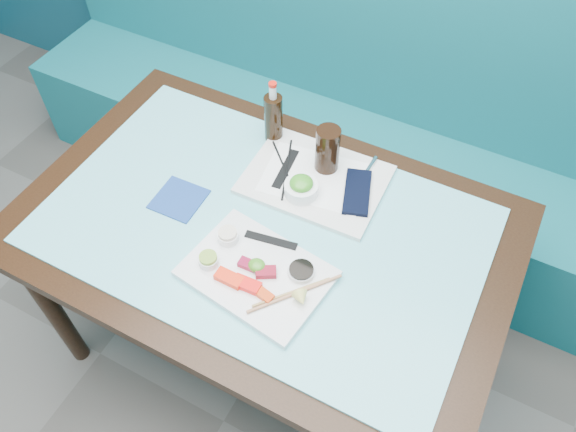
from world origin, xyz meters
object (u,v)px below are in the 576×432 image
at_px(cola_glass, 327,149).
at_px(seaweed_bowl, 301,189).
at_px(blue_napkin, 179,199).
at_px(booth_bench, 363,139).
at_px(serving_tray, 315,179).
at_px(sashimi_plate, 257,274).
at_px(cola_bottle_body, 274,119).
at_px(dining_table, 264,243).

bearing_deg(cola_glass, seaweed_bowl, -98.75).
bearing_deg(seaweed_bowl, blue_napkin, -150.70).
distance_m(booth_bench, serving_tray, 0.74).
bearing_deg(sashimi_plate, serving_tray, 99.42).
relative_size(cola_glass, cola_bottle_body, 0.91).
height_order(serving_tray, cola_glass, cola_glass).
bearing_deg(booth_bench, cola_glass, -82.89).
bearing_deg(seaweed_bowl, booth_bench, 94.16).
xyz_separation_m(dining_table, cola_bottle_body, (-0.14, 0.32, 0.17)).
distance_m(sashimi_plate, serving_tray, 0.37).
xyz_separation_m(serving_tray, blue_napkin, (-0.32, -0.25, -0.00)).
bearing_deg(cola_glass, booth_bench, 97.11).
relative_size(sashimi_plate, cola_bottle_body, 2.23).
relative_size(booth_bench, sashimi_plate, 8.19).
distance_m(cola_glass, blue_napkin, 0.46).
relative_size(booth_bench, cola_bottle_body, 18.28).
xyz_separation_m(dining_table, serving_tray, (0.06, 0.22, 0.10)).
relative_size(seaweed_bowl, blue_napkin, 0.72).
relative_size(dining_table, serving_tray, 3.42).
bearing_deg(blue_napkin, cola_glass, 42.57).
relative_size(serving_tray, blue_napkin, 2.98).
bearing_deg(serving_tray, booth_bench, 94.15).
xyz_separation_m(serving_tray, seaweed_bowl, (-0.01, -0.07, 0.03)).
height_order(sashimi_plate, blue_napkin, sashimi_plate).
height_order(seaweed_bowl, cola_glass, cola_glass).
distance_m(serving_tray, cola_glass, 0.10).
bearing_deg(dining_table, booth_bench, 90.00).
bearing_deg(cola_glass, cola_bottle_body, 165.91).
xyz_separation_m(booth_bench, seaweed_bowl, (0.05, -0.70, 0.42)).
relative_size(booth_bench, dining_table, 2.14).
bearing_deg(dining_table, sashimi_plate, -65.66).
bearing_deg(sashimi_plate, blue_napkin, 167.72).
relative_size(serving_tray, cola_glass, 2.74).
relative_size(seaweed_bowl, cola_glass, 0.67).
height_order(dining_table, seaweed_bowl, seaweed_bowl).
relative_size(booth_bench, serving_tray, 7.34).
distance_m(booth_bench, dining_table, 0.89).
height_order(cola_glass, cola_bottle_body, same).
bearing_deg(blue_napkin, serving_tray, 37.83).
relative_size(booth_bench, seaweed_bowl, 30.21).
relative_size(sashimi_plate, blue_napkin, 2.67).
height_order(sashimi_plate, cola_glass, cola_glass).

